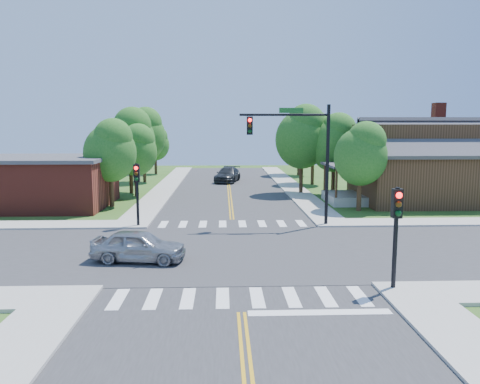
{
  "coord_description": "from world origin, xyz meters",
  "views": [
    {
      "loc": [
        -0.57,
        -21.73,
        5.93
      ],
      "look_at": [
        0.41,
        4.8,
        2.2
      ],
      "focal_mm": 35.0,
      "sensor_mm": 36.0,
      "label": 1
    }
  ],
  "objects_px": {
    "house_ne": "(423,160)",
    "car_dgrey": "(228,175)",
    "car_silver": "(139,247)",
    "signal_pole_nw": "(137,183)",
    "signal_pole_se": "(396,219)",
    "signal_mast_ne": "(299,145)"
  },
  "relations": [
    {
      "from": "signal_pole_se",
      "to": "car_silver",
      "type": "bearing_deg",
      "value": 157.83
    },
    {
      "from": "signal_mast_ne",
      "to": "signal_pole_se",
      "type": "bearing_deg",
      "value": -81.44
    },
    {
      "from": "signal_pole_se",
      "to": "car_dgrey",
      "type": "height_order",
      "value": "signal_pole_se"
    },
    {
      "from": "signal_mast_ne",
      "to": "signal_pole_nw",
      "type": "height_order",
      "value": "signal_mast_ne"
    },
    {
      "from": "signal_pole_nw",
      "to": "car_dgrey",
      "type": "bearing_deg",
      "value": 76.2
    },
    {
      "from": "car_dgrey",
      "to": "signal_pole_nw",
      "type": "bearing_deg",
      "value": -91.97
    },
    {
      "from": "signal_pole_nw",
      "to": "house_ne",
      "type": "bearing_deg",
      "value": 22.69
    },
    {
      "from": "signal_pole_se",
      "to": "house_ne",
      "type": "distance_m",
      "value": 22.03
    },
    {
      "from": "signal_mast_ne",
      "to": "car_dgrey",
      "type": "distance_m",
      "value": 23.21
    },
    {
      "from": "signal_pole_se",
      "to": "house_ne",
      "type": "relative_size",
      "value": 0.29
    },
    {
      "from": "signal_pole_se",
      "to": "house_ne",
      "type": "xyz_separation_m",
      "value": [
        9.51,
        19.86,
        0.67
      ]
    },
    {
      "from": "signal_pole_se",
      "to": "signal_pole_nw",
      "type": "xyz_separation_m",
      "value": [
        -11.2,
        11.2,
        0.0
      ]
    },
    {
      "from": "car_silver",
      "to": "signal_pole_nw",
      "type": "bearing_deg",
      "value": 18.74
    },
    {
      "from": "signal_mast_ne",
      "to": "car_silver",
      "type": "xyz_separation_m",
      "value": [
        -8.2,
        -7.19,
        -4.15
      ]
    },
    {
      "from": "car_dgrey",
      "to": "signal_mast_ne",
      "type": "bearing_deg",
      "value": -68.13
    },
    {
      "from": "signal_pole_se",
      "to": "signal_pole_nw",
      "type": "height_order",
      "value": "same"
    },
    {
      "from": "house_ne",
      "to": "car_dgrey",
      "type": "relative_size",
      "value": 2.31
    },
    {
      "from": "house_ne",
      "to": "signal_pole_se",
      "type": "bearing_deg",
      "value": -115.58
    },
    {
      "from": "house_ne",
      "to": "car_dgrey",
      "type": "bearing_deg",
      "value": 137.61
    },
    {
      "from": "signal_pole_nw",
      "to": "car_silver",
      "type": "xyz_separation_m",
      "value": [
        1.32,
        -7.17,
        -1.96
      ]
    },
    {
      "from": "house_ne",
      "to": "car_dgrey",
      "type": "distance_m",
      "value": 20.71
    },
    {
      "from": "signal_pole_se",
      "to": "signal_pole_nw",
      "type": "relative_size",
      "value": 1.0
    }
  ]
}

